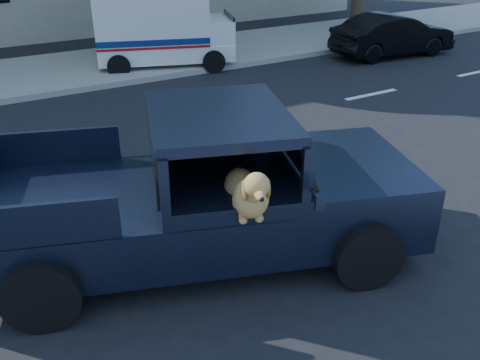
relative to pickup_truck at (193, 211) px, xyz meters
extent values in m
plane|color=black|center=(-1.21, 0.52, -0.65)|extent=(120.00, 120.00, 0.00)
cube|color=black|center=(0.09, -0.01, 0.00)|extent=(5.78, 3.75, 0.69)
cube|color=black|center=(1.90, -0.65, 0.43)|extent=(2.16, 2.48, 0.17)
cube|color=black|center=(0.33, -0.09, 1.22)|extent=(2.18, 2.41, 0.12)
cube|color=black|center=(1.13, -0.37, 0.85)|extent=(0.84, 1.77, 0.59)
cube|color=black|center=(0.38, -0.60, 0.20)|extent=(0.73, 0.73, 0.39)
cube|color=black|center=(0.69, -1.59, 0.68)|extent=(0.12, 0.08, 0.17)
cube|color=silver|center=(3.55, 8.90, -0.16)|extent=(4.09, 2.82, 0.45)
cube|color=silver|center=(3.21, 9.02, 0.73)|extent=(3.41, 2.59, 1.34)
cube|color=silver|center=(4.93, 8.42, 0.37)|extent=(1.30, 1.82, 0.62)
cube|color=navy|center=(2.93, 8.21, 0.24)|extent=(2.86, 1.01, 0.16)
cube|color=#9E0F0F|center=(2.93, 8.21, 0.09)|extent=(2.86, 1.01, 0.06)
imported|color=black|center=(10.11, 6.59, -0.02)|extent=(1.74, 3.98, 1.27)
camera|label=1|loc=(-2.48, -5.29, 3.34)|focal=40.00mm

